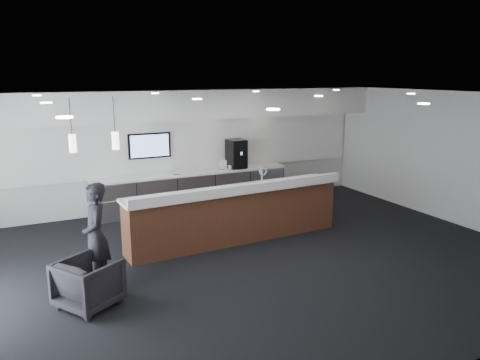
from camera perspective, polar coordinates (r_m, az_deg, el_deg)
name	(u,v)px	position (r m, az deg, el deg)	size (l,w,h in m)	color
ground	(260,257)	(8.94, 2.46, -9.34)	(10.00, 10.00, 0.00)	black
ceiling	(262,96)	(8.29, 2.66, 10.24)	(10.00, 8.00, 0.02)	black
back_wall	(187,148)	(12.10, -6.48, 3.85)	(10.00, 0.02, 3.00)	silver
right_wall	(455,158)	(11.68, 24.72, 2.43)	(0.02, 8.00, 3.00)	silver
soffit_bulkhead	(192,104)	(11.55, -5.87, 9.19)	(10.00, 0.90, 0.70)	white
alcove_panel	(187,145)	(12.06, -6.44, 4.30)	(9.80, 0.06, 1.40)	white
back_credenza	(193,190)	(11.97, -5.78, -1.22)	(5.06, 0.66, 0.95)	#9EA2A7
wall_tv	(150,146)	(11.70, -10.97, 4.14)	(1.05, 0.08, 0.62)	black
pendant_left	(116,141)	(8.31, -14.91, 4.62)	(0.12, 0.12, 0.30)	beige
pendant_right	(73,144)	(8.20, -19.71, 4.21)	(0.12, 0.12, 0.30)	beige
ceiling_can_lights	(262,97)	(8.29, 2.66, 10.03)	(7.00, 5.00, 0.02)	white
service_counter	(236,214)	(9.59, -0.48, -4.11)	(4.68, 1.03, 1.49)	#4E271A
coffee_machine	(236,154)	(12.28, -0.46, 3.22)	(0.46, 0.57, 0.75)	black
info_sign_left	(177,170)	(11.59, -7.66, 1.23)	(0.17, 0.02, 0.23)	silver
info_sign_right	(223,165)	(12.07, -2.06, 1.83)	(0.18, 0.02, 0.24)	silver
armchair	(89,283)	(7.39, -17.98, -11.87)	(0.78, 0.81, 0.73)	black
lounge_guest	(96,236)	(7.84, -17.15, -6.49)	(0.63, 0.41, 1.71)	black
cup_0	(240,166)	(12.26, -0.05, 1.68)	(0.11, 0.11, 0.10)	white
cup_1	(235,167)	(12.20, -0.64, 1.63)	(0.11, 0.11, 0.10)	white
cup_2	(230,167)	(12.14, -1.24, 1.57)	(0.11, 0.11, 0.10)	white
cup_3	(225,168)	(12.09, -1.84, 1.51)	(0.11, 0.11, 0.10)	white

